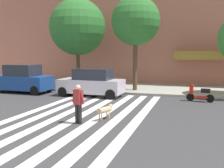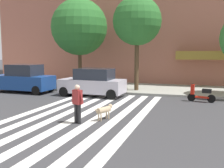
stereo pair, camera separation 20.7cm
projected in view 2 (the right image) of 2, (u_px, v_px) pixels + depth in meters
name	position (u px, v px, depth m)	size (l,w,h in m)	color
ground_plane	(51.00, 116.00, 12.17)	(160.00, 160.00, 0.00)	#353538
sidewalk_far	(117.00, 87.00, 21.91)	(80.00, 6.00, 0.15)	#9B9C91
crosswalk_stripes	(76.00, 118.00, 11.78)	(5.85, 14.09, 0.01)	silver
parked_car_near_curb	(23.00, 79.00, 19.57)	(4.64, 2.10, 2.09)	navy
parked_car_behind_first	(93.00, 83.00, 17.81)	(4.43, 2.05, 1.90)	#B4B0BE
parked_scooter	(201.00, 94.00, 15.70)	(1.63, 0.55, 1.11)	black
street_tree_nearest	(79.00, 27.00, 21.49)	(4.63, 4.63, 7.23)	#4C3823
street_tree_middle	(137.00, 21.00, 19.13)	(3.60, 3.60, 6.93)	#4C3823
pedestrian_dog_walker	(77.00, 102.00, 10.88)	(0.69, 0.36, 1.64)	black
dog_on_leash	(105.00, 110.00, 11.53)	(0.55, 1.09, 0.65)	tan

